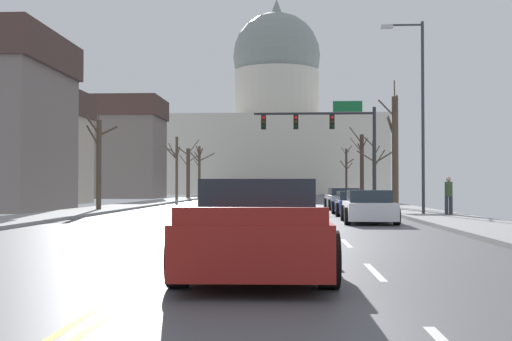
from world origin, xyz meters
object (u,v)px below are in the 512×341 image
object	(u,v)px
street_lamp_right	(418,102)
sedan_near_03	(270,218)
pedestrian_00	(449,194)
sedan_oncoming_00	(236,197)
pickup_truck_near_04	(257,229)
sedan_near_01	(354,204)
sedan_near_00	(343,199)
sedan_oncoming_03	(232,192)
sedan_oncoming_01	(245,195)
sedan_oncoming_02	(221,193)
sedan_near_02	(369,207)
signal_gantry	(331,130)

from	to	relation	value
street_lamp_right	sedan_near_03	world-z (taller)	street_lamp_right
street_lamp_right	pedestrian_00	bearing A→B (deg)	-35.08
sedan_near_03	pedestrian_00	world-z (taller)	pedestrian_00
sedan_oncoming_00	pickup_truck_near_04	bearing A→B (deg)	-84.61
sedan_near_01	pickup_truck_near_04	size ratio (longest dim) A/B	0.78
sedan_near_00	sedan_oncoming_03	xyz separation A→B (m)	(-10.39, 41.60, -0.00)
sedan_oncoming_01	pedestrian_00	bearing A→B (deg)	-69.70
sedan_near_03	pickup_truck_near_04	world-z (taller)	pickup_truck_near_04
sedan_oncoming_01	sedan_oncoming_02	world-z (taller)	sedan_oncoming_02
sedan_near_00	pedestrian_00	distance (m)	10.06
sedan_near_03	sedan_near_01	bearing A→B (deg)	74.79
sedan_near_02	sedan_oncoming_02	bearing A→B (deg)	103.15
sedan_near_01	pedestrian_00	xyz separation A→B (m)	(3.93, -2.08, 0.51)
sedan_near_00	pickup_truck_near_04	distance (m)	27.46
pickup_truck_near_04	sedan_oncoming_02	xyz separation A→B (m)	(-6.91, 58.55, -0.12)
signal_gantry	sedan_oncoming_01	bearing A→B (deg)	111.50
sedan_oncoming_00	sedan_oncoming_02	xyz separation A→B (m)	(-3.54, 22.94, 0.01)
signal_gantry	street_lamp_right	distance (m)	12.51
signal_gantry	street_lamp_right	size ratio (longest dim) A/B	0.90
sedan_near_00	sedan_near_03	size ratio (longest dim) A/B	1.07
sedan_near_00	sedan_oncoming_00	world-z (taller)	sedan_near_00
sedan_near_02	sedan_oncoming_01	bearing A→B (deg)	101.73
sedan_near_01	sedan_oncoming_00	xyz separation A→B (m)	(-7.01, 15.60, 0.02)
sedan_oncoming_02	sedan_near_00	bearing A→B (deg)	-71.26
sedan_oncoming_00	signal_gantry	bearing A→B (deg)	-35.99
sedan_near_02	signal_gantry	bearing A→B (deg)	91.13
sedan_oncoming_00	sedan_oncoming_01	distance (m)	12.41
sedan_near_01	sedan_near_03	bearing A→B (deg)	-105.21
signal_gantry	sedan_oncoming_03	distance (m)	39.49
sedan_oncoming_00	sedan_oncoming_01	size ratio (longest dim) A/B	0.97
sedan_oncoming_00	sedan_oncoming_03	distance (m)	33.36
signal_gantry	pickup_truck_near_04	bearing A→B (deg)	-95.96
pedestrian_00	sedan_near_00	bearing A→B (deg)	112.54
sedan_near_00	sedan_oncoming_02	distance (m)	33.10
pedestrian_00	sedan_oncoming_00	bearing A→B (deg)	121.74
sedan_oncoming_02	pedestrian_00	world-z (taller)	pedestrian_00
sedan_near_02	sedan_oncoming_02	xyz separation A→B (m)	(-10.46, 44.75, -0.01)
sedan_near_01	sedan_oncoming_01	xyz separation A→B (m)	(-7.20, 28.01, 0.02)
sedan_near_02	pedestrian_00	xyz separation A→B (m)	(4.02, 4.13, 0.47)
pickup_truck_near_04	sedan_near_03	bearing A→B (deg)	89.86
sedan_oncoming_01	sedan_oncoming_02	distance (m)	11.05
pickup_truck_near_04	sedan_near_01	bearing A→B (deg)	79.67
street_lamp_right	sedan_oncoming_00	distance (m)	20.06
pickup_truck_near_04	sedan_oncoming_01	size ratio (longest dim) A/B	1.20
street_lamp_right	sedan_near_03	xyz separation A→B (m)	(-6.40, -12.08, -4.70)
street_lamp_right	sedan_oncoming_02	distance (m)	42.24
sedan_near_02	sedan_oncoming_03	xyz separation A→B (m)	(-10.22, 55.01, 0.01)
sedan_near_03	pickup_truck_near_04	size ratio (longest dim) A/B	0.76
sedan_oncoming_01	signal_gantry	bearing A→B (deg)	-68.50
sedan_near_01	sedan_near_03	world-z (taller)	sedan_near_03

